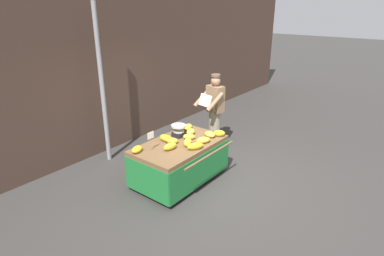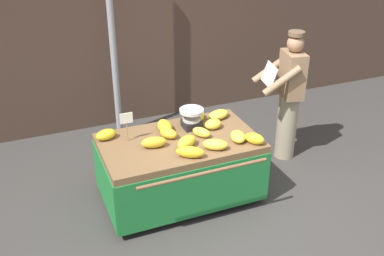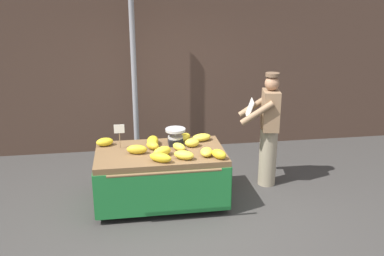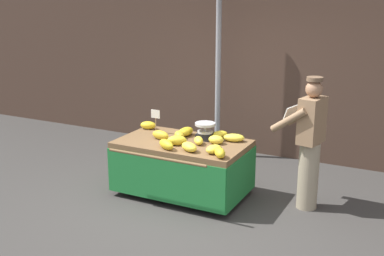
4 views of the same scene
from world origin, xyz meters
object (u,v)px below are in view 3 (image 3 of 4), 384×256
object	(u,v)px
banana_bunch_7	(184,155)
banana_bunch_9	(219,154)
banana_bunch_0	(201,137)
banana_bunch_4	(184,137)
street_pole	(134,68)
banana_bunch_12	(192,143)
banana_bunch_11	(162,151)
banana_cart	(160,165)
banana_bunch_2	(161,158)
banana_bunch_5	(137,149)
price_sign	(119,131)
banana_bunch_8	(179,147)
weighing_scale	(175,137)
banana_bunch_1	(105,142)
banana_bunch_10	(153,145)
banana_bunch_6	(207,152)
vendor_person	(268,129)
banana_bunch_3	(153,141)

from	to	relation	value
banana_bunch_7	banana_bunch_9	world-z (taller)	banana_bunch_9
banana_bunch_0	banana_bunch_4	size ratio (longest dim) A/B	1.06
street_pole	banana_bunch_12	size ratio (longest dim) A/B	15.64
banana_bunch_11	banana_cart	bearing A→B (deg)	94.85
banana_bunch_2	banana_bunch_5	xyz separation A→B (m)	(-0.28, 0.33, 0.00)
price_sign	banana_bunch_8	size ratio (longest dim) A/B	1.54
street_pole	weighing_scale	distance (m)	1.78
banana_bunch_7	banana_bunch_9	distance (m)	0.45
banana_bunch_1	price_sign	bearing A→B (deg)	-32.27
street_pole	banana_bunch_1	size ratio (longest dim) A/B	13.54
banana_bunch_12	banana_bunch_1	bearing A→B (deg)	169.66
banana_bunch_12	banana_bunch_0	bearing A→B (deg)	51.20
banana_cart	banana_bunch_5	bearing A→B (deg)	-170.74
banana_bunch_1	banana_bunch_10	distance (m)	0.69
banana_bunch_1	banana_bunch_11	xyz separation A→B (m)	(0.76, -0.50, 0.01)
banana_cart	banana_bunch_0	world-z (taller)	banana_bunch_0
banana_bunch_1	banana_bunch_11	distance (m)	0.91
banana_bunch_5	banana_bunch_8	bearing A→B (deg)	3.33
banana_bunch_6	banana_bunch_4	bearing A→B (deg)	108.20
banana_bunch_8	banana_bunch_9	distance (m)	0.59
banana_bunch_2	banana_bunch_10	bearing A→B (deg)	98.02
banana_bunch_9	vendor_person	xyz separation A→B (m)	(0.90, 0.74, 0.05)
banana_bunch_2	banana_bunch_1	bearing A→B (deg)	135.29
banana_bunch_5	banana_bunch_9	bearing A→B (deg)	-17.82
price_sign	banana_bunch_10	bearing A→B (deg)	-12.74
banana_bunch_4	banana_bunch_10	bearing A→B (deg)	-149.69
banana_bunch_11	vendor_person	xyz separation A→B (m)	(1.61, 0.53, 0.05)
banana_bunch_11	banana_bunch_8	bearing A→B (deg)	33.94
banana_bunch_7	banana_bunch_10	world-z (taller)	banana_bunch_7
weighing_scale	vendor_person	world-z (taller)	vendor_person
banana_bunch_8	banana_bunch_10	size ratio (longest dim) A/B	1.06
banana_cart	banana_bunch_5	world-z (taller)	banana_bunch_5
banana_bunch_8	banana_bunch_12	size ratio (longest dim) A/B	1.08
banana_bunch_3	banana_bunch_6	size ratio (longest dim) A/B	1.24
banana_cart	weighing_scale	world-z (taller)	weighing_scale
banana_bunch_1	banana_bunch_4	xyz separation A→B (m)	(1.12, 0.05, -0.01)
banana_bunch_0	banana_bunch_10	bearing A→B (deg)	-162.56
banana_bunch_1	banana_bunch_5	distance (m)	0.57
price_sign	banana_cart	bearing A→B (deg)	-19.71
price_sign	banana_bunch_6	world-z (taller)	price_sign
banana_bunch_3	banana_bunch_8	bearing A→B (deg)	-39.12
price_sign	banana_bunch_2	size ratio (longest dim) A/B	1.14
banana_bunch_2	banana_bunch_12	size ratio (longest dim) A/B	1.46
banana_bunch_7	price_sign	bearing A→B (deg)	146.93
banana_bunch_2	banana_bunch_11	size ratio (longest dim) A/B	1.14
banana_bunch_1	banana_bunch_2	size ratio (longest dim) A/B	0.79
banana_bunch_12	street_pole	bearing A→B (deg)	113.45
banana_cart	banana_bunch_11	bearing A→B (deg)	-85.15
street_pole	banana_bunch_2	size ratio (longest dim) A/B	10.71
banana_bunch_12	weighing_scale	bearing A→B (deg)	151.68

